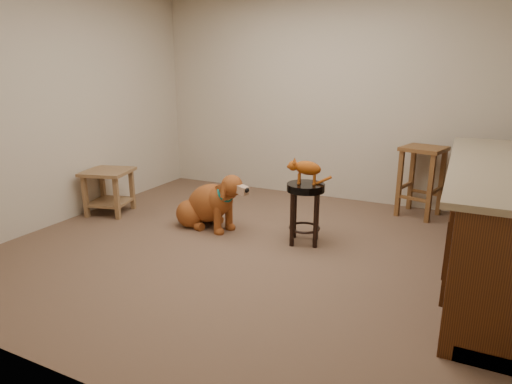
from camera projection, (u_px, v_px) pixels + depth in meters
The scene contains 8 objects.
floor at pixel (253, 249), 4.00m from camera, with size 4.50×4.00×0.01m, color brown.
room_shell at pixel (253, 62), 3.54m from camera, with size 4.54×4.04×2.62m.
cabinet_run at pixel (495, 226), 3.32m from camera, with size 0.70×2.56×0.94m.
padded_stool at pixel (305, 201), 4.04m from camera, with size 0.37×0.37×0.59m.
wood_stool at pixel (421, 180), 4.82m from camera, with size 0.53×0.53×0.80m.
side_table at pixel (109, 185), 4.93m from camera, with size 0.61×0.61×0.51m.
golden_retriever at pixel (209, 205), 4.50m from camera, with size 1.01×0.58×0.66m.
tabby_kitten at pixel (305, 169), 3.96m from camera, with size 0.39×0.24×0.27m.
Camera 1 is at (1.63, -3.32, 1.60)m, focal length 30.00 mm.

